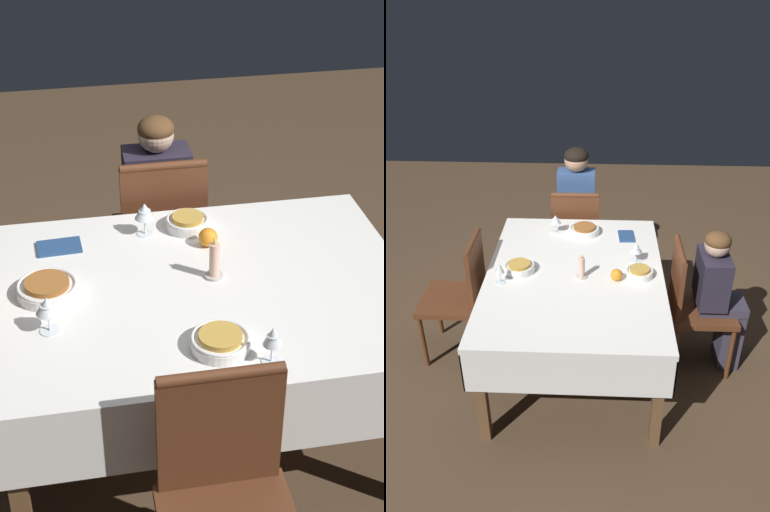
% 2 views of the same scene
% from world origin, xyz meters
% --- Properties ---
extents(ground_plane, '(8.00, 8.00, 0.00)m').
position_xyz_m(ground_plane, '(0.00, 0.00, 0.00)').
color(ground_plane, '#4C3826').
extents(dining_table, '(1.52, 1.12, 0.72)m').
position_xyz_m(dining_table, '(0.00, 0.00, 0.64)').
color(dining_table, white).
rests_on(dining_table, ground_plane).
extents(chair_south, '(0.41, 0.41, 0.90)m').
position_xyz_m(chair_south, '(0.04, -0.78, 0.50)').
color(chair_south, '#562D19').
rests_on(chair_south, ground_plane).
extents(chair_north, '(0.41, 0.41, 0.90)m').
position_xyz_m(chair_north, '(0.07, 0.78, 0.50)').
color(chair_north, '#562D19').
rests_on(chair_north, ground_plane).
extents(person_child_dark, '(0.30, 0.33, 1.01)m').
position_xyz_m(person_child_dark, '(0.04, -0.94, 0.56)').
color(person_child_dark, '#383342').
rests_on(person_child_dark, ground_plane).
extents(bowl_east, '(0.22, 0.22, 0.06)m').
position_xyz_m(bowl_east, '(0.55, -0.04, 0.75)').
color(bowl_east, white).
rests_on(bowl_east, dining_table).
extents(wine_glass_east, '(0.08, 0.08, 0.14)m').
position_xyz_m(wine_glass_east, '(0.54, 0.17, 0.82)').
color(wine_glass_east, white).
rests_on(wine_glass_east, dining_table).
extents(bowl_south, '(0.17, 0.17, 0.06)m').
position_xyz_m(bowl_south, '(-0.02, -0.41, 0.75)').
color(bowl_south, white).
rests_on(bowl_south, dining_table).
extents(wine_glass_south, '(0.08, 0.08, 0.14)m').
position_xyz_m(wine_glass_south, '(0.15, -0.39, 0.82)').
color(wine_glass_south, white).
rests_on(wine_glass_south, dining_table).
extents(bowl_north, '(0.20, 0.20, 0.06)m').
position_xyz_m(bowl_north, '(0.01, 0.35, 0.75)').
color(bowl_north, white).
rests_on(bowl_north, dining_table).
extents(wine_glass_north, '(0.06, 0.06, 0.14)m').
position_xyz_m(wine_glass_north, '(-0.13, 0.45, 0.82)').
color(wine_glass_north, white).
rests_on(wine_glass_north, dining_table).
extents(candle_centerpiece, '(0.07, 0.07, 0.17)m').
position_xyz_m(candle_centerpiece, '(-0.05, -0.05, 0.79)').
color(candle_centerpiece, beige).
rests_on(candle_centerpiece, dining_table).
extents(orange_fruit, '(0.07, 0.07, 0.07)m').
position_xyz_m(orange_fruit, '(-0.08, -0.26, 0.76)').
color(orange_fruit, orange).
rests_on(orange_fruit, dining_table).
extents(napkin_red_folded, '(0.18, 0.12, 0.01)m').
position_xyz_m(napkin_red_folded, '(0.49, -0.35, 0.73)').
color(napkin_red_folded, navy).
rests_on(napkin_red_folded, dining_table).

